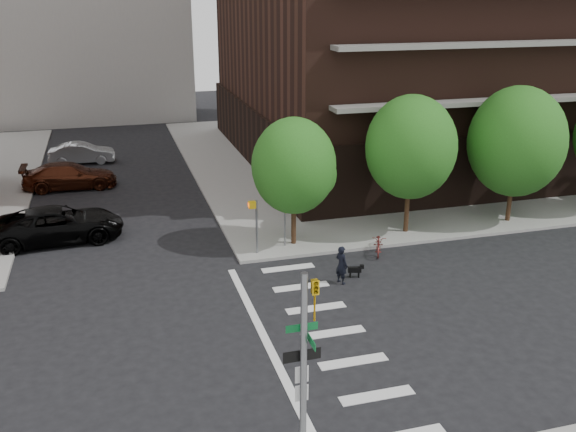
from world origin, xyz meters
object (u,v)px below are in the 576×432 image
(parked_car_silver, at_px, (82,153))
(scooter, at_px, (379,244))
(parked_car_black, at_px, (58,225))
(traffic_signal, at_px, (304,408))
(dog_walker, at_px, (341,265))
(parked_car_maroon, at_px, (70,176))

(parked_car_silver, distance_m, scooter, 25.40)
(parked_car_black, bearing_deg, parked_car_silver, -7.39)
(parked_car_silver, bearing_deg, parked_car_black, 179.30)
(traffic_signal, bearing_deg, parked_car_black, 108.36)
(traffic_signal, bearing_deg, dog_walker, 65.36)
(traffic_signal, height_order, parked_car_maroon, traffic_signal)
(dog_walker, bearing_deg, scooter, -72.48)
(scooter, bearing_deg, dog_walker, -114.35)
(parked_car_black, bearing_deg, traffic_signal, -165.78)
(scooter, bearing_deg, parked_car_maroon, 157.27)
(traffic_signal, relative_size, dog_walker, 3.56)
(parked_car_black, xyz_separation_m, parked_car_maroon, (0.24, 9.24, -0.05))
(parked_car_maroon, height_order, scooter, parked_car_maroon)
(scooter, bearing_deg, traffic_signal, -96.54)
(parked_car_black, xyz_separation_m, scooter, (14.67, -5.83, -0.38))
(traffic_signal, distance_m, parked_car_black, 20.96)
(parked_car_black, distance_m, parked_car_silver, 15.53)
(traffic_signal, height_order, scooter, traffic_signal)
(parked_car_silver, bearing_deg, dog_walker, -152.89)
(scooter, xyz_separation_m, dog_walker, (-2.86, -2.59, 0.35))
(dog_walker, bearing_deg, traffic_signal, 130.73)
(parked_car_black, height_order, parked_car_silver, parked_car_black)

